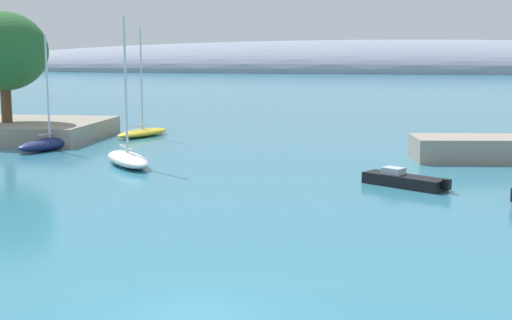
# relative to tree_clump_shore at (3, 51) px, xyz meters

# --- Properties ---
(water) EXTENTS (600.00, 600.00, 0.00)m
(water) POSITION_rel_tree_clump_shore_xyz_m (27.28, -40.84, -8.13)
(water) COLOR teal
(water) RESTS_ON ground
(shore_outcrop) EXTENTS (17.55, 12.74, 1.64)m
(shore_outcrop) POSITION_rel_tree_clump_shore_xyz_m (-0.52, 1.15, -7.31)
(shore_outcrop) COLOR gray
(shore_outcrop) RESTS_ON ground
(tree_clump_shore) EXTENTS (8.00, 8.00, 10.11)m
(tree_clump_shore) POSITION_rel_tree_clump_shore_xyz_m (0.00, 0.00, 0.00)
(tree_clump_shore) COLOR brown
(tree_clump_shore) RESTS_ON shore_outcrop
(distant_ridge) EXTENTS (382.19, 66.53, 24.07)m
(distant_ridge) POSITION_rel_tree_clump_shore_xyz_m (49.40, 215.63, -8.13)
(distant_ridge) COLOR gray
(distant_ridge) RESTS_ON ground
(sailboat_navy_near_shore) EXTENTS (4.10, 7.54, 9.47)m
(sailboat_navy_near_shore) POSITION_rel_tree_clump_shore_xyz_m (6.62, -5.55, -7.56)
(sailboat_navy_near_shore) COLOR navy
(sailboat_navy_near_shore) RESTS_ON water
(sailboat_yellow_mid_mooring) EXTENTS (4.66, 7.14, 10.37)m
(sailboat_yellow_mid_mooring) POSITION_rel_tree_clump_shore_xyz_m (11.61, 4.30, -7.63)
(sailboat_yellow_mid_mooring) COLOR yellow
(sailboat_yellow_mid_mooring) RESTS_ON water
(sailboat_white_outer_mooring) EXTENTS (5.85, 7.07, 10.62)m
(sailboat_white_outer_mooring) POSITION_rel_tree_clump_shore_xyz_m (15.76, -12.68, -7.55)
(sailboat_white_outer_mooring) COLOR white
(sailboat_white_outer_mooring) RESTS_ON water
(motorboat_black_alongside_breakwater) EXTENTS (5.18, 4.31, 1.09)m
(motorboat_black_alongside_breakwater) POSITION_rel_tree_clump_shore_xyz_m (35.01, -17.87, -7.74)
(motorboat_black_alongside_breakwater) COLOR black
(motorboat_black_alongside_breakwater) RESTS_ON water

